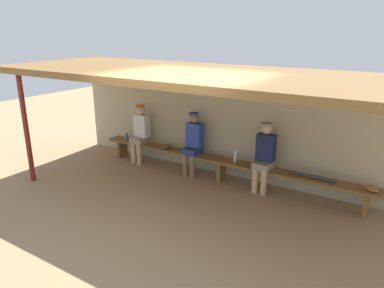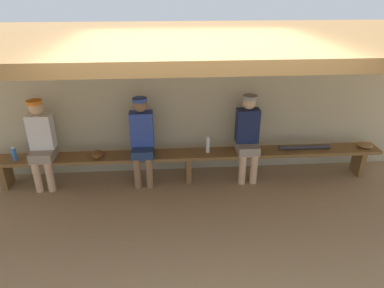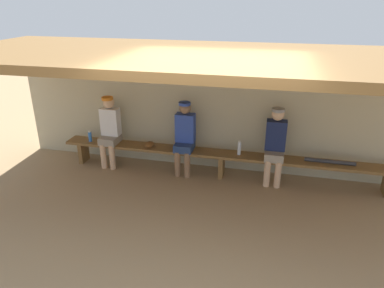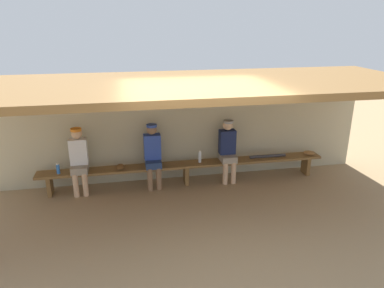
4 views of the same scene
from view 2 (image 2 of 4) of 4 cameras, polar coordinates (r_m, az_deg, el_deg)
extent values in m
plane|color=#9E7F59|center=(4.27, 0.82, -16.47)|extent=(24.00, 24.00, 0.00)
cube|color=#B7AD8C|center=(5.47, -0.95, 6.64)|extent=(8.00, 0.20, 2.20)
cube|color=brown|center=(3.93, 0.10, 16.75)|extent=(8.00, 2.80, 0.12)
cube|color=brown|center=(5.31, -0.61, -1.73)|extent=(6.00, 0.36, 0.05)
cube|color=brown|center=(5.94, -28.21, -4.40)|extent=(0.08, 0.29, 0.41)
cube|color=brown|center=(5.42, -0.60, -3.90)|extent=(0.08, 0.29, 0.41)
cube|color=brown|center=(6.21, 25.67, -2.60)|extent=(0.08, 0.29, 0.41)
cube|color=gray|center=(5.38, 9.04, -0.58)|extent=(0.32, 0.40, 0.14)
cylinder|color=#DBAD84|center=(5.35, 8.27, -4.15)|extent=(0.11, 0.11, 0.48)
cylinder|color=#DBAD84|center=(5.39, 10.14, -4.06)|extent=(0.11, 0.11, 0.48)
cube|color=#19234C|center=(5.31, 9.10, 3.00)|extent=(0.34, 0.20, 0.52)
sphere|color=#DBAD84|center=(5.19, 9.37, 6.79)|extent=(0.21, 0.21, 0.21)
cylinder|color=gray|center=(5.12, 9.54, 7.60)|extent=(0.21, 0.21, 0.05)
cube|color=gray|center=(5.56, -23.23, -1.55)|extent=(0.32, 0.40, 0.14)
cylinder|color=#DBAD84|center=(5.58, -24.08, -4.97)|extent=(0.11, 0.11, 0.48)
cylinder|color=#DBAD84|center=(5.52, -22.32, -4.97)|extent=(0.11, 0.11, 0.48)
cube|color=white|center=(5.50, -23.57, 1.90)|extent=(0.34, 0.20, 0.52)
sphere|color=#DBAD84|center=(5.38, -24.24, 5.52)|extent=(0.21, 0.21, 0.21)
cylinder|color=orange|center=(5.31, -24.54, 6.29)|extent=(0.21, 0.21, 0.05)
cube|color=navy|center=(5.25, -8.09, -1.14)|extent=(0.32, 0.40, 0.14)
cylinder|color=#8C6647|center=(5.26, -8.98, -4.78)|extent=(0.11, 0.11, 0.48)
cylinder|color=#8C6647|center=(5.24, -7.01, -4.73)|extent=(0.11, 0.11, 0.48)
cube|color=#2D47A5|center=(5.19, -8.26, 2.52)|extent=(0.34, 0.20, 0.52)
sphere|color=#8C6647|center=(5.06, -8.52, 6.39)|extent=(0.21, 0.21, 0.21)
cylinder|color=#2D47A5|center=(5.00, -8.61, 7.22)|extent=(0.21, 0.21, 0.05)
cylinder|color=silver|center=(5.28, 2.62, -0.23)|extent=(0.06, 0.06, 0.23)
cylinder|color=white|center=(5.23, 2.64, 1.03)|extent=(0.04, 0.04, 0.02)
cylinder|color=blue|center=(5.68, -27.19, -1.51)|extent=(0.06, 0.06, 0.19)
cylinder|color=white|center=(5.64, -27.40, -0.55)|extent=(0.05, 0.05, 0.02)
ellipsoid|color=olive|center=(6.09, 26.56, -0.16)|extent=(0.29, 0.27, 0.09)
ellipsoid|color=brown|center=(5.35, -15.24, -1.63)|extent=(0.19, 0.25, 0.09)
cylinder|color=#333338|center=(5.68, 18.00, -0.51)|extent=(0.81, 0.08, 0.07)
camera|label=1|loc=(3.77, 107.68, -5.12)|focal=33.68mm
camera|label=3|loc=(1.52, 128.46, -7.07)|focal=33.30mm
camera|label=4|loc=(2.40, -161.60, -11.46)|focal=33.66mm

